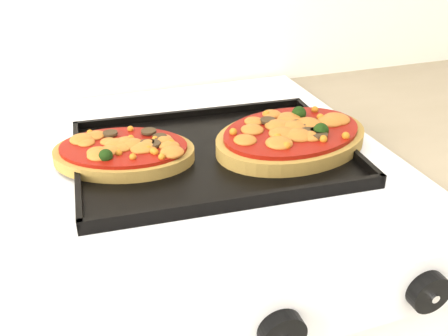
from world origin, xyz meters
name	(u,v)px	position (x,y,z in m)	size (l,w,h in m)	color
control_panel	(275,319)	(0.00, 1.39, 0.85)	(0.60, 0.02, 0.09)	white
knob_center	(282,332)	(0.00, 1.37, 0.85)	(0.05, 0.05, 0.02)	black
knob_right	(428,292)	(0.19, 1.37, 0.85)	(0.05, 0.05, 0.02)	black
baking_tray	(213,152)	(0.02, 1.67, 0.92)	(0.41, 0.30, 0.02)	black
pizza_left	(124,150)	(-0.11, 1.69, 0.94)	(0.21, 0.14, 0.03)	#A27C37
pizza_right	(291,135)	(0.14, 1.65, 0.94)	(0.25, 0.18, 0.04)	#A27C37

